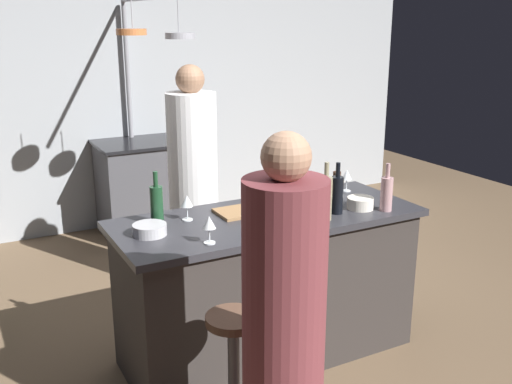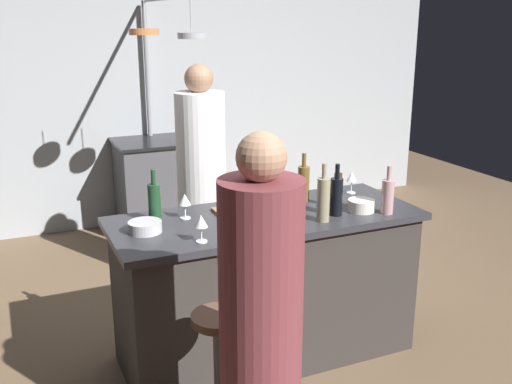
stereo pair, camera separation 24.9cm
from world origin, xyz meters
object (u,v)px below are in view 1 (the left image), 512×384
(wine_glass_near_left_guest, at_px, (187,202))
(wine_bottle_dark, at_px, (337,194))
(wine_glass_by_chef, at_px, (209,224))
(wine_glass_near_right_guest, at_px, (347,176))
(wine_bottle_green, at_px, (157,204))
(wine_bottle_white, at_px, (326,197))
(bar_stool_left, at_px, (234,373))
(mixing_bowl_ceramic, at_px, (360,203))
(guest_left, at_px, (283,340))
(cutting_board, at_px, (244,211))
(wine_bottle_rose, at_px, (387,193))
(chef, at_px, (193,191))
(mixing_bowl_steel, at_px, (150,230))
(wine_bottle_amber, at_px, (301,182))
(pepper_mill, at_px, (336,188))
(stove_range, at_px, (142,188))

(wine_glass_near_left_guest, bearing_deg, wine_bottle_dark, -19.86)
(wine_glass_by_chef, bearing_deg, wine_glass_near_right_guest, 20.47)
(wine_bottle_green, height_order, wine_glass_near_left_guest, wine_bottle_green)
(wine_bottle_white, bearing_deg, wine_bottle_dark, 26.78)
(wine_bottle_dark, height_order, wine_glass_near_left_guest, wine_bottle_dark)
(bar_stool_left, height_order, mixing_bowl_ceramic, mixing_bowl_ceramic)
(guest_left, xyz_separation_m, wine_bottle_dark, (0.86, 0.85, 0.27))
(wine_glass_near_right_guest, height_order, wine_glass_near_left_guest, same)
(cutting_board, bearing_deg, wine_bottle_rose, -25.40)
(guest_left, relative_size, wine_glass_near_left_guest, 10.96)
(chef, relative_size, wine_glass_by_chef, 11.58)
(wine_glass_near_left_guest, height_order, mixing_bowl_steel, wine_glass_near_left_guest)
(bar_stool_left, distance_m, wine_glass_near_right_guest, 1.60)
(cutting_board, distance_m, wine_bottle_amber, 0.45)
(mixing_bowl_ceramic, bearing_deg, wine_glass_near_right_guest, 66.46)
(pepper_mill, xyz_separation_m, wine_bottle_white, (-0.21, -0.19, 0.03))
(stove_range, distance_m, wine_bottle_dark, 2.69)
(guest_left, xyz_separation_m, wine_glass_by_chef, (0.01, 0.75, 0.26))
(wine_bottle_amber, bearing_deg, wine_bottle_white, -102.10)
(bar_stool_left, height_order, wine_glass_by_chef, wine_glass_by_chef)
(wine_bottle_dark, bearing_deg, wine_glass_near_right_guest, 46.74)
(wine_glass_near_right_guest, height_order, wine_glass_by_chef, same)
(pepper_mill, bearing_deg, guest_left, -134.15)
(wine_glass_near_left_guest, bearing_deg, wine_bottle_white, -27.23)
(cutting_board, bearing_deg, wine_glass_near_left_guest, 175.07)
(wine_bottle_green, xyz_separation_m, wine_bottle_white, (0.86, -0.38, 0.02))
(wine_bottle_dark, relative_size, wine_bottle_white, 0.91)
(pepper_mill, relative_size, wine_glass_by_chef, 1.44)
(wine_glass_near_right_guest, xyz_separation_m, mixing_bowl_steel, (-1.40, -0.18, -0.08))
(wine_bottle_green, relative_size, wine_glass_near_left_guest, 2.04)
(cutting_board, relative_size, wine_glass_near_right_guest, 2.19)
(wine_bottle_dark, xyz_separation_m, wine_bottle_green, (-0.98, 0.32, -0.00))
(wine_bottle_green, height_order, mixing_bowl_steel, wine_bottle_green)
(wine_glass_by_chef, bearing_deg, wine_bottle_amber, 27.18)
(wine_bottle_white, xyz_separation_m, wine_glass_by_chef, (-0.73, -0.03, -0.03))
(mixing_bowl_steel, bearing_deg, wine_bottle_green, 58.17)
(wine_bottle_dark, bearing_deg, mixing_bowl_steel, 171.25)
(wine_bottle_dark, bearing_deg, cutting_board, 150.71)
(pepper_mill, height_order, wine_glass_near_right_guest, pepper_mill)
(chef, relative_size, wine_bottle_amber, 5.57)
(wine_bottle_green, distance_m, wine_bottle_amber, 0.94)
(wine_bottle_dark, relative_size, wine_glass_by_chef, 2.08)
(bar_stool_left, xyz_separation_m, wine_glass_by_chef, (0.05, 0.37, 0.63))
(wine_bottle_white, relative_size, mixing_bowl_ceramic, 2.10)
(pepper_mill, xyz_separation_m, wine_glass_near_right_guest, (0.24, 0.22, 0.00))
(wine_bottle_dark, bearing_deg, mixing_bowl_ceramic, 0.97)
(wine_bottle_dark, bearing_deg, wine_bottle_white, -153.22)
(wine_bottle_white, relative_size, wine_glass_near_right_guest, 2.28)
(pepper_mill, xyz_separation_m, wine_bottle_rose, (0.20, -0.22, 0.00))
(pepper_mill, height_order, wine_bottle_dark, wine_bottle_dark)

